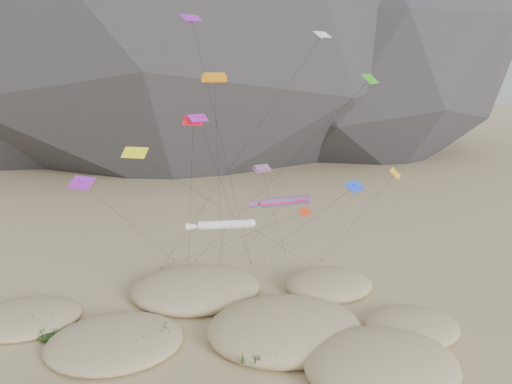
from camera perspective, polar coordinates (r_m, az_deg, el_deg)
ground at (r=47.71m, az=0.11°, el=-19.80°), size 500.00×500.00×0.00m
dunes at (r=50.83m, az=-2.30°, el=-16.49°), size 50.06×36.49×3.76m
dune_grass at (r=50.38m, az=-1.56°, el=-16.59°), size 41.19×28.78×1.51m
kite_stakes at (r=68.83m, az=-2.50°, el=-8.29°), size 21.97×8.65×0.30m
rainbow_tube_kite at (r=55.74m, az=2.96°, el=-1.12°), size 7.01×13.61×12.64m
white_tube_kite at (r=49.83m, az=-3.89°, el=-3.77°), size 6.82×15.49×11.97m
orange_parafoil at (r=56.17m, az=-4.80°, el=12.65°), size 3.33×9.88×25.84m
multi_parafoil at (r=53.36m, az=0.76°, el=2.50°), size 7.61×12.99×16.38m
delta_kites at (r=51.35m, az=-0.45°, el=6.39°), size 32.97×21.79×31.24m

